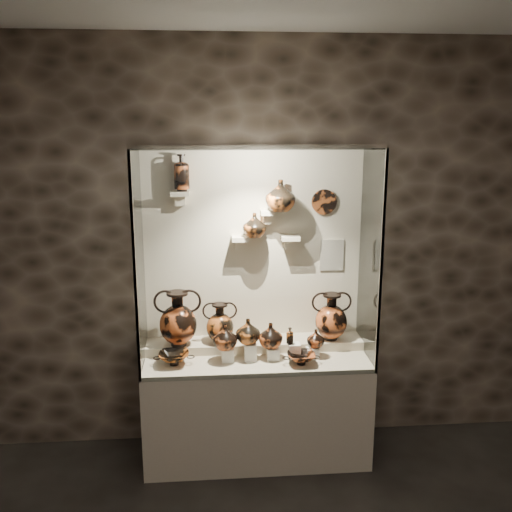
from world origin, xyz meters
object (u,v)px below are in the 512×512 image
at_px(ovoid_vase_b, 280,195).
at_px(amphora_mid, 220,323).
at_px(jug_a, 225,337).
at_px(ovoid_vase_a, 254,225).
at_px(jug_e, 316,338).
at_px(amphora_left, 178,318).
at_px(lekythos_small, 290,335).
at_px(jug_b, 248,331).
at_px(kylix_left, 174,357).
at_px(lekythos_tall, 182,170).
at_px(amphora_right, 331,316).
at_px(kylix_right, 301,357).
at_px(jug_c, 271,335).

bearing_deg(ovoid_vase_b, amphora_mid, -165.18).
distance_m(jug_a, ovoid_vase_a, 0.86).
relative_size(jug_e, ovoid_vase_b, 0.59).
bearing_deg(amphora_left, lekythos_small, 2.89).
height_order(jug_b, kylix_left, jug_b).
bearing_deg(lekythos_small, lekythos_tall, 167.19).
distance_m(jug_b, jug_e, 0.52).
bearing_deg(jug_a, jug_e, -12.33).
height_order(amphora_right, lekythos_small, amphora_right).
bearing_deg(amphora_left, jug_e, 6.35).
distance_m(amphora_right, lekythos_small, 0.41).
relative_size(jug_e, ovoid_vase_a, 0.75).
bearing_deg(ovoid_vase_a, jug_e, -21.32).
bearing_deg(kylix_right, amphora_right, 31.87).
distance_m(amphora_right, jug_e, 0.26).
bearing_deg(ovoid_vase_a, lekythos_small, -40.05).
bearing_deg(kylix_left, amphora_right, 4.38).
bearing_deg(amphora_right, jug_c, -171.23).
xyz_separation_m(amphora_left, lekythos_tall, (0.06, 0.11, 1.11)).
height_order(lekythos_small, ovoid_vase_a, ovoid_vase_a).
distance_m(kylix_right, lekythos_tall, 1.63).
height_order(amphora_right, jug_b, amphora_right).
distance_m(ovoid_vase_a, ovoid_vase_b, 0.30).
xyz_separation_m(amphora_right, kylix_left, (-1.21, -0.23, -0.20)).
bearing_deg(lekythos_small, amphora_mid, 166.27).
xyz_separation_m(jug_a, ovoid_vase_a, (0.24, 0.26, 0.79)).
bearing_deg(jug_c, ovoid_vase_a, 133.69).
bearing_deg(jug_e, amphora_mid, 141.39).
xyz_separation_m(jug_a, kylix_left, (-0.38, -0.02, -0.14)).
xyz_separation_m(jug_b, kylix_left, (-0.55, -0.05, -0.17)).
height_order(jug_a, lekythos_small, jug_a).
distance_m(kylix_left, ovoid_vase_a, 1.15).
height_order(jug_c, kylix_left, jug_c).
distance_m(amphora_left, jug_e, 1.05).
relative_size(jug_b, jug_c, 0.99).
xyz_separation_m(amphora_left, jug_a, (0.35, -0.18, -0.09)).
xyz_separation_m(jug_a, jug_e, (0.68, 0.03, -0.05)).
distance_m(jug_b, kylix_right, 0.44).
height_order(amphora_mid, ovoid_vase_b, ovoid_vase_b).
relative_size(amphora_mid, ovoid_vase_a, 1.71).
bearing_deg(ovoid_vase_b, jug_e, -29.83).
bearing_deg(kylix_right, amphora_mid, 138.23).
relative_size(amphora_mid, ovoid_vase_b, 1.35).
relative_size(jug_b, kylix_right, 0.71).
height_order(jug_c, lekythos_small, jug_c).
bearing_deg(kylix_left, jug_b, -0.84).
bearing_deg(kylix_right, jug_e, 28.99).
relative_size(lekythos_tall, ovoid_vase_a, 1.66).
bearing_deg(amphora_left, lekythos_tall, 77.72).
bearing_deg(lekythos_small, jug_e, 13.67).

